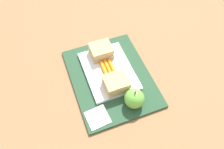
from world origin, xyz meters
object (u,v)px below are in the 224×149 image
at_px(sandwich_half_right, 116,83).
at_px(apple, 134,99).
at_px(food_tray, 108,71).
at_px(sandwich_half_left, 101,51).
at_px(paper_napkin, 98,117).
at_px(carrot_sticks_bundle, 108,68).

height_order(sandwich_half_right, apple, apple).
distance_m(food_tray, sandwich_half_left, 0.08).
distance_m(food_tray, paper_napkin, 0.19).
bearing_deg(sandwich_half_left, sandwich_half_right, 0.00).
relative_size(food_tray, paper_napkin, 3.29).
height_order(carrot_sticks_bundle, apple, apple).
relative_size(sandwich_half_left, paper_napkin, 1.14).
height_order(sandwich_half_left, sandwich_half_right, same).
relative_size(food_tray, sandwich_half_right, 2.88).
height_order(apple, paper_napkin, apple).
bearing_deg(carrot_sticks_bundle, sandwich_half_left, -179.77).
xyz_separation_m(carrot_sticks_bundle, paper_napkin, (0.16, -0.10, -0.02)).
distance_m(apple, paper_napkin, 0.13).
relative_size(carrot_sticks_bundle, paper_napkin, 1.11).
distance_m(sandwich_half_left, paper_napkin, 0.26).
bearing_deg(sandwich_half_left, paper_napkin, -22.09).
bearing_deg(apple, carrot_sticks_bundle, -167.82).
bearing_deg(sandwich_half_left, carrot_sticks_bundle, 0.23).
bearing_deg(sandwich_half_right, food_tray, 180.00).
xyz_separation_m(food_tray, sandwich_half_left, (-0.08, 0.00, 0.03)).
distance_m(sandwich_half_right, carrot_sticks_bundle, 0.08).
relative_size(apple, paper_napkin, 1.12).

